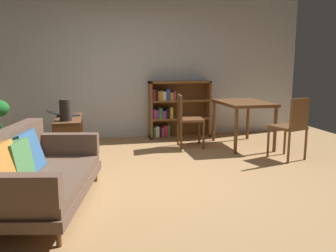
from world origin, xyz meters
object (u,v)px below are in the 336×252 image
(open_laptop, at_px, (65,114))
(dining_chair_near, at_px, (187,117))
(fabric_couch, at_px, (31,172))
(media_console, at_px, (70,139))
(bookshelf, at_px, (174,110))
(desk_speaker, at_px, (66,110))
(dining_chair_far, at_px, (292,125))
(dining_table, at_px, (243,107))

(open_laptop, distance_m, dining_chair_near, 1.99)
(fabric_couch, height_order, open_laptop, fabric_couch)
(media_console, distance_m, dining_chair_near, 1.96)
(open_laptop, xyz_separation_m, bookshelf, (1.99, 1.05, -0.13))
(desk_speaker, xyz_separation_m, dining_chair_far, (3.25, -0.45, -0.25))
(media_console, relative_size, bookshelf, 0.94)
(media_console, xyz_separation_m, dining_table, (2.91, 0.25, 0.38))
(dining_chair_far, bearing_deg, bookshelf, 123.39)
(open_laptop, relative_size, dining_table, 0.46)
(dining_chair_far, bearing_deg, open_laptop, 164.08)
(dining_table, relative_size, dining_chair_near, 1.23)
(open_laptop, height_order, desk_speaker, desk_speaker)
(open_laptop, distance_m, dining_chair_far, 3.44)
(open_laptop, distance_m, bookshelf, 2.25)
(dining_table, relative_size, dining_chair_far, 1.19)
(open_laptop, bearing_deg, fabric_couch, -95.78)
(desk_speaker, distance_m, dining_chair_far, 3.29)
(media_console, bearing_deg, bookshelf, 32.93)
(desk_speaker, relative_size, bookshelf, 0.25)
(media_console, xyz_separation_m, bookshelf, (1.92, 1.25, 0.22))
(open_laptop, xyz_separation_m, dining_table, (2.97, 0.06, 0.03))
(dining_chair_near, relative_size, dining_chair_far, 0.97)
(dining_chair_near, bearing_deg, bookshelf, 89.89)
(bookshelf, bearing_deg, desk_speaker, -141.35)
(dining_table, distance_m, dining_chair_far, 1.06)
(fabric_couch, bearing_deg, desk_speaker, 80.58)
(media_console, xyz_separation_m, dining_chair_near, (1.92, 0.35, 0.21))
(dining_table, relative_size, bookshelf, 0.94)
(bookshelf, bearing_deg, dining_chair_far, -56.61)
(open_laptop, distance_m, dining_table, 2.97)
(desk_speaker, distance_m, dining_chair_near, 2.06)
(dining_table, distance_m, dining_chair_near, 1.00)
(fabric_couch, bearing_deg, open_laptop, 84.22)
(desk_speaker, height_order, bookshelf, bookshelf)
(fabric_couch, height_order, dining_table, same)
(fabric_couch, bearing_deg, dining_table, 33.05)
(open_laptop, bearing_deg, dining_chair_far, -15.92)
(dining_chair_near, height_order, dining_chair_far, dining_chair_far)
(dining_table, bearing_deg, desk_speaker, -169.30)
(dining_table, height_order, dining_chair_far, dining_chair_far)
(media_console, relative_size, desk_speaker, 3.75)
(open_laptop, bearing_deg, dining_chair_near, 4.48)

